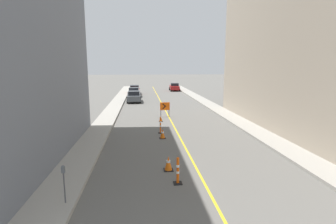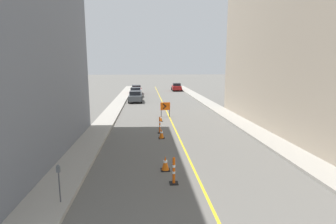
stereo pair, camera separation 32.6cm
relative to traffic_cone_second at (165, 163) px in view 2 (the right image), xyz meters
name	(u,v)px [view 2 (the right image)]	position (x,y,z in m)	size (l,w,h in m)	color
lane_stripe	(164,106)	(1.43, 21.01, -0.36)	(0.12, 62.09, 0.01)	gold
sidewalk_left	(116,106)	(-4.65, 21.01, -0.27)	(1.82, 62.09, 0.18)	#9E998E
sidewalk_right	(210,105)	(7.52, 21.01, -0.27)	(1.82, 62.09, 0.18)	#9E998E
building_facade_right	(328,17)	(11.43, 5.26, 7.99)	(6.00, 25.50, 16.70)	tan
traffic_cone_second	(165,163)	(0.00, 0.00, 0.00)	(0.47, 0.47, 0.73)	black
traffic_cone_third	(162,134)	(0.17, 5.80, -0.02)	(0.44, 0.44, 0.70)	black
traffic_cone_fourth	(161,119)	(0.46, 11.52, -0.09)	(0.35, 0.35, 0.55)	black
delineator_post_front	(174,172)	(0.26, -1.52, 0.17)	(0.38, 0.38, 1.22)	black
delineator_post_rear	(160,126)	(0.12, 7.25, 0.20)	(0.32, 0.32, 1.28)	black
arrow_barricade_primary	(165,107)	(1.03, 13.63, 0.67)	(0.97, 0.13, 1.48)	#EF560C
parked_car_curb_near	(135,96)	(-2.37, 24.91, 0.44)	(1.94, 4.33, 1.59)	#474C51
parked_car_curb_mid	(136,92)	(-2.51, 30.96, 0.44)	(1.96, 4.37, 1.59)	#B7B7BC
parked_car_curb_far	(136,89)	(-2.59, 36.03, 0.44)	(2.03, 4.39, 1.59)	maroon
parked_car_opposite_side	(177,87)	(5.42, 41.06, 0.44)	(2.00, 4.38, 1.59)	maroon
parking_meter_near_curb	(59,176)	(-4.09, -3.06, 0.83)	(0.12, 0.11, 1.44)	#4C4C51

